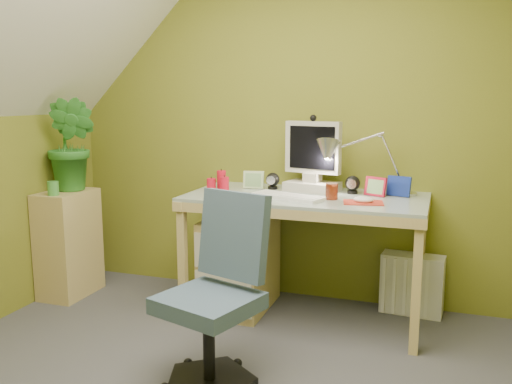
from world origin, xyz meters
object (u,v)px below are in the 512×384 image
(desk_lamp, at_px, (383,149))
(potted_plant, at_px, (72,145))
(monitor, at_px, (313,156))
(desk, at_px, (305,256))
(radiator, at_px, (412,284))
(task_chair, at_px, (208,302))
(side_ledge, at_px, (69,243))

(desk_lamp, relative_size, potted_plant, 0.88)
(monitor, distance_m, desk_lamp, 0.45)
(desk, height_order, radiator, desk)
(desk, height_order, task_chair, task_chair)
(side_ledge, distance_m, task_chair, 1.70)
(desk, height_order, desk_lamp, desk_lamp)
(desk, distance_m, radiator, 0.75)
(desk_lamp, bearing_deg, potted_plant, -161.91)
(potted_plant, xyz_separation_m, task_chair, (1.43, -0.90, -0.65))
(desk_lamp, distance_m, side_ledge, 2.30)
(side_ledge, bearing_deg, task_chair, -30.04)
(desk, bearing_deg, radiator, 22.55)
(side_ledge, height_order, potted_plant, potted_plant)
(desk_lamp, height_order, radiator, desk_lamp)
(potted_plant, xyz_separation_m, radiator, (2.33, 0.39, -0.89))
(desk, bearing_deg, potted_plant, -175.57)
(potted_plant, bearing_deg, task_chair, -32.21)
(desk_lamp, distance_m, potted_plant, 2.14)
(potted_plant, height_order, radiator, potted_plant)
(side_ledge, bearing_deg, monitor, 11.43)
(desk_lamp, bearing_deg, side_ledge, -160.76)
(side_ledge, height_order, task_chair, task_chair)
(side_ledge, relative_size, potted_plant, 1.16)
(monitor, distance_m, side_ledge, 1.86)
(monitor, bearing_deg, desk, -77.80)
(monitor, bearing_deg, task_chair, -88.89)
(radiator, bearing_deg, desk_lamp, -152.22)
(radiator, bearing_deg, potted_plant, -165.45)
(desk_lamp, relative_size, radiator, 1.46)
(desk, relative_size, side_ledge, 1.97)
(desk_lamp, height_order, task_chair, desk_lamp)
(monitor, height_order, side_ledge, monitor)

